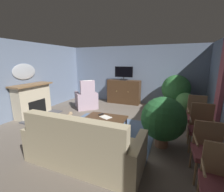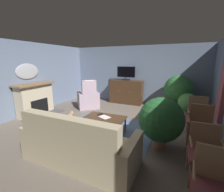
{
  "view_description": "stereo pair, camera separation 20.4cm",
  "coord_description": "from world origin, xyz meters",
  "px_view_note": "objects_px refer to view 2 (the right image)",
  "views": [
    {
      "loc": [
        1.8,
        -3.93,
        1.91
      ],
      "look_at": [
        0.07,
        0.29,
        0.86
      ],
      "focal_mm": 24.45,
      "sensor_mm": 36.0,
      "label": 1
    },
    {
      "loc": [
        1.98,
        -3.85,
        1.91
      ],
      "look_at": [
        0.07,
        0.29,
        0.86
      ],
      "focal_mm": 24.45,
      "sensor_mm": 36.0,
      "label": 2
    }
  ],
  "objects_px": {
    "tv_remote": "(100,114)",
    "side_chair_beside_plant": "(200,128)",
    "sofa_floral": "(79,147)",
    "side_chair_tucked_against_wall": "(213,185)",
    "fireplace": "(36,100)",
    "side_chair_far_end": "(205,152)",
    "potted_plant_leafy_by_curtain": "(187,103)",
    "potted_plant_tall_palm_by_window": "(161,120)",
    "armchair_facing_sofa": "(88,99)",
    "television": "(126,73)",
    "coffee_table": "(105,118)",
    "side_chair_mid_row": "(197,116)",
    "potted_plant_on_hearth_side": "(178,90)",
    "cat": "(70,115)",
    "tv_cabinet": "(126,92)",
    "wall_mirror_oval": "(28,71)",
    "folded_newspaper": "(105,117)"
  },
  "relations": [
    {
      "from": "tv_remote",
      "to": "potted_plant_leafy_by_curtain",
      "type": "height_order",
      "value": "potted_plant_leafy_by_curtain"
    },
    {
      "from": "coffee_table",
      "to": "tv_remote",
      "type": "distance_m",
      "value": 0.25
    },
    {
      "from": "side_chair_mid_row",
      "to": "side_chair_tucked_against_wall",
      "type": "bearing_deg",
      "value": -89.83
    },
    {
      "from": "tv_cabinet",
      "to": "side_chair_mid_row",
      "type": "xyz_separation_m",
      "value": [
        2.71,
        -2.21,
        0.02
      ]
    },
    {
      "from": "armchair_facing_sofa",
      "to": "cat",
      "type": "relative_size",
      "value": 1.9
    },
    {
      "from": "fireplace",
      "to": "sofa_floral",
      "type": "xyz_separation_m",
      "value": [
        3.05,
        -1.57,
        -0.2
      ]
    },
    {
      "from": "side_chair_far_end",
      "to": "potted_plant_on_hearth_side",
      "type": "xyz_separation_m",
      "value": [
        -0.54,
        3.65,
        0.34
      ]
    },
    {
      "from": "coffee_table",
      "to": "armchair_facing_sofa",
      "type": "height_order",
      "value": "armchair_facing_sofa"
    },
    {
      "from": "tv_remote",
      "to": "side_chair_tucked_against_wall",
      "type": "height_order",
      "value": "side_chair_tucked_against_wall"
    },
    {
      "from": "potted_plant_tall_palm_by_window",
      "to": "tv_cabinet",
      "type": "bearing_deg",
      "value": 121.54
    },
    {
      "from": "side_chair_beside_plant",
      "to": "tv_cabinet",
      "type": "bearing_deg",
      "value": 132.5
    },
    {
      "from": "tv_cabinet",
      "to": "side_chair_mid_row",
      "type": "bearing_deg",
      "value": -39.13
    },
    {
      "from": "sofa_floral",
      "to": "armchair_facing_sofa",
      "type": "height_order",
      "value": "armchair_facing_sofa"
    },
    {
      "from": "side_chair_far_end",
      "to": "potted_plant_leafy_by_curtain",
      "type": "relative_size",
      "value": 1.11
    },
    {
      "from": "side_chair_beside_plant",
      "to": "potted_plant_on_hearth_side",
      "type": "distance_m",
      "value": 2.83
    },
    {
      "from": "armchair_facing_sofa",
      "to": "side_chair_far_end",
      "type": "distance_m",
      "value": 4.67
    },
    {
      "from": "side_chair_beside_plant",
      "to": "side_chair_mid_row",
      "type": "bearing_deg",
      "value": 90.33
    },
    {
      "from": "coffee_table",
      "to": "side_chair_mid_row",
      "type": "bearing_deg",
      "value": 18.53
    },
    {
      "from": "wall_mirror_oval",
      "to": "side_chair_far_end",
      "type": "distance_m",
      "value": 5.6
    },
    {
      "from": "tv_remote",
      "to": "side_chair_beside_plant",
      "type": "height_order",
      "value": "side_chair_beside_plant"
    },
    {
      "from": "tv_cabinet",
      "to": "folded_newspaper",
      "type": "height_order",
      "value": "tv_cabinet"
    },
    {
      "from": "fireplace",
      "to": "potted_plant_tall_palm_by_window",
      "type": "relative_size",
      "value": 1.25
    },
    {
      "from": "tv_remote",
      "to": "side_chair_far_end",
      "type": "distance_m",
      "value": 2.66
    },
    {
      "from": "tv_remote",
      "to": "side_chair_beside_plant",
      "type": "bearing_deg",
      "value": 109.88
    },
    {
      "from": "fireplace",
      "to": "wall_mirror_oval",
      "type": "height_order",
      "value": "wall_mirror_oval"
    },
    {
      "from": "side_chair_beside_plant",
      "to": "side_chair_mid_row",
      "type": "distance_m",
      "value": 0.76
    },
    {
      "from": "tv_cabinet",
      "to": "coffee_table",
      "type": "height_order",
      "value": "tv_cabinet"
    },
    {
      "from": "side_chair_tucked_against_wall",
      "to": "potted_plant_leafy_by_curtain",
      "type": "relative_size",
      "value": 1.12
    },
    {
      "from": "wall_mirror_oval",
      "to": "television",
      "type": "xyz_separation_m",
      "value": [
        2.68,
        2.73,
        -0.16
      ]
    },
    {
      "from": "armchair_facing_sofa",
      "to": "potted_plant_leafy_by_curtain",
      "type": "xyz_separation_m",
      "value": [
        3.69,
        0.56,
        0.13
      ]
    },
    {
      "from": "tv_remote",
      "to": "side_chair_mid_row",
      "type": "height_order",
      "value": "side_chair_mid_row"
    },
    {
      "from": "cat",
      "to": "side_chair_mid_row",
      "type": "bearing_deg",
      "value": 5.55
    },
    {
      "from": "armchair_facing_sofa",
      "to": "potted_plant_tall_palm_by_window",
      "type": "relative_size",
      "value": 1.04
    },
    {
      "from": "television",
      "to": "sofa_floral",
      "type": "distance_m",
      "value": 4.48
    },
    {
      "from": "fireplace",
      "to": "tv_cabinet",
      "type": "height_order",
      "value": "fireplace"
    },
    {
      "from": "side_chair_beside_plant",
      "to": "potted_plant_on_hearth_side",
      "type": "height_order",
      "value": "potted_plant_on_hearth_side"
    },
    {
      "from": "fireplace",
      "to": "tv_remote",
      "type": "bearing_deg",
      "value": -1.26
    },
    {
      "from": "fireplace",
      "to": "armchair_facing_sofa",
      "type": "relative_size",
      "value": 1.2
    },
    {
      "from": "potted_plant_tall_palm_by_window",
      "to": "coffee_table",
      "type": "bearing_deg",
      "value": 172.46
    },
    {
      "from": "sofa_floral",
      "to": "side_chair_tucked_against_wall",
      "type": "xyz_separation_m",
      "value": [
        2.1,
        -0.23,
        0.17
      ]
    },
    {
      "from": "side_chair_tucked_against_wall",
      "to": "coffee_table",
      "type": "bearing_deg",
      "value": 144.23
    },
    {
      "from": "cat",
      "to": "side_chair_far_end",
      "type": "bearing_deg",
      "value": -18.65
    },
    {
      "from": "sofa_floral",
      "to": "armchair_facing_sofa",
      "type": "relative_size",
      "value": 1.85
    },
    {
      "from": "potted_plant_on_hearth_side",
      "to": "potted_plant_tall_palm_by_window",
      "type": "bearing_deg",
      "value": -94.64
    },
    {
      "from": "television",
      "to": "potted_plant_tall_palm_by_window",
      "type": "distance_m",
      "value": 3.73
    },
    {
      "from": "tv_cabinet",
      "to": "television",
      "type": "height_order",
      "value": "television"
    },
    {
      "from": "side_chair_beside_plant",
      "to": "cat",
      "type": "relative_size",
      "value": 1.62
    },
    {
      "from": "side_chair_far_end",
      "to": "television",
      "type": "bearing_deg",
      "value": 125.51
    },
    {
      "from": "folded_newspaper",
      "to": "side_chair_tucked_against_wall",
      "type": "xyz_separation_m",
      "value": [
        2.27,
        -1.61,
        0.09
      ]
    },
    {
      "from": "television",
      "to": "coffee_table",
      "type": "bearing_deg",
      "value": -80.97
    }
  ]
}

